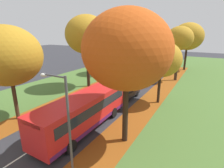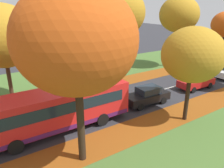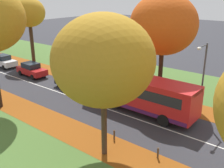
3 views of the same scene
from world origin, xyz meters
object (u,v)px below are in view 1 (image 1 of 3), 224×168
tree_right_far (180,39)px  streetlamp_right (64,115)px  tree_right_near (127,50)px  bollard_fourth (34,117)px  tree_left_far (119,36)px  bus (85,110)px  tree_left_near (8,56)px  car_red_following (145,79)px  tree_left_distant (141,43)px  tree_right_distant (188,36)px  car_white_third_in_line (157,71)px  tree_right_mid (161,59)px  tree_left_mid (87,35)px  car_black_lead (127,92)px

tree_right_far → streetlamp_right: tree_right_far is taller
tree_right_near → bollard_fourth: size_ratio=13.65×
tree_left_far → bus: 22.10m
tree_left_near → car_red_following: (6.85, 17.24, -5.25)m
bollard_fourth → car_red_following: (5.17, 16.71, 0.46)m
tree_left_distant → tree_right_near: 32.42m
tree_left_near → tree_right_far: 24.55m
tree_right_distant → car_white_third_in_line: (-3.76, -8.23, -6.29)m
tree_right_mid → streetlamp_right: size_ratio=1.20×
tree_left_mid → car_black_lead: size_ratio=2.44×
tree_left_near → car_white_third_in_line: (6.94, 23.76, -5.25)m
tree_left_near → tree_right_mid: 15.19m
tree_right_far → tree_left_distant: bearing=134.9°
tree_right_mid → tree_right_distant: 21.36m
tree_left_mid → car_black_lead: bearing=-13.2°
tree_left_distant → car_red_following: size_ratio=1.77×
tree_left_far → bus: tree_left_far is taller
tree_left_far → tree_right_distant: (11.23, 9.89, -0.12)m
tree_left_far → tree_right_distant: tree_right_distant is taller
tree_left_distant → car_black_lead: tree_left_distant is taller
car_red_following → car_white_third_in_line: bearing=89.2°
tree_left_far → tree_left_distant: (0.69, 10.50, -1.70)m
tree_right_far → car_white_third_in_line: tree_right_far is taller
tree_right_distant → car_black_lead: 23.03m
tree_right_near → bollard_fourth: bearing=-171.1°
tree_right_near → bus: 6.46m
bollard_fourth → car_white_third_in_line: (5.26, 23.23, 0.46)m
bus → car_red_following: bus is taller
car_black_lead → tree_left_near: bearing=-124.2°
tree_right_near → tree_right_mid: (0.19, 8.81, -1.76)m
bus → car_black_lead: 8.24m
tree_left_near → tree_left_distant: (0.17, 32.60, -0.55)m
tree_left_distant → car_black_lead: bearing=-73.3°
streetlamp_right → car_black_lead: size_ratio=1.40×
tree_left_far → tree_right_near: (11.06, -20.19, -0.29)m
tree_right_distant → car_red_following: size_ratio=2.33×
tree_left_far → bus: size_ratio=0.93×
tree_left_distant → bus: tree_left_distant is taller
tree_right_near → streetlamp_right: 5.75m
tree_right_far → tree_right_distant: tree_right_distant is taller
tree_right_mid → car_black_lead: tree_right_mid is taller
tree_right_mid → bollard_fourth: (-9.04, -10.20, -4.80)m
tree_right_far → tree_right_distant: bearing=89.6°
tree_left_far → tree_right_mid: (11.24, -11.38, -2.06)m
tree_left_mid → tree_right_far: 15.05m
tree_right_near → streetlamp_right: tree_right_near is taller
tree_right_near → bus: tree_right_near is taller
tree_left_mid → car_black_lead: (7.28, -1.70, -6.85)m
tree_left_distant → bollard_fourth: bearing=-87.3°
car_black_lead → car_white_third_in_line: (0.03, 13.60, 0.00)m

